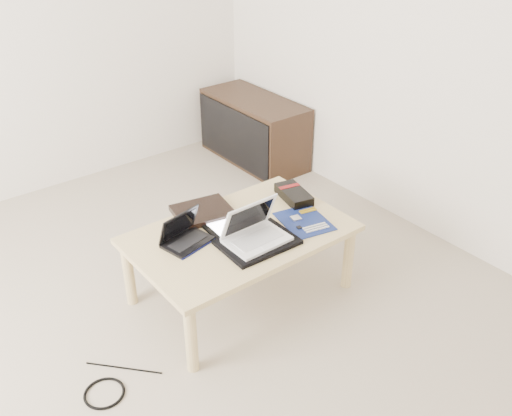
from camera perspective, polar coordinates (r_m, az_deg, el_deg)
ground at (r=2.78m, az=-11.29°, el=-15.57°), size 4.00×4.00×0.00m
coffee_table at (r=2.93m, az=-1.57°, el=-3.19°), size 1.10×0.70×0.40m
media_cabinet at (r=4.46m, az=-0.27°, el=7.83°), size 0.41×0.90×0.50m
book at (r=3.06m, az=-5.35°, el=-0.36°), size 0.34×0.30×0.03m
netbook at (r=2.83m, az=-7.13°, el=-2.85°), size 0.26×0.21×0.16m
tablet at (r=2.95m, az=-2.55°, el=-1.68°), size 0.28×0.22×0.01m
remote at (r=2.98m, az=-0.74°, el=-1.18°), size 0.13×0.22×0.02m
neoprene_sleeve at (r=2.81m, az=0.14°, el=-3.43°), size 0.38×0.28×0.02m
white_laptop at (r=2.79m, az=-0.16°, el=-2.41°), size 0.30×0.21×0.20m
motherboard at (r=2.99m, az=4.88°, el=-1.32°), size 0.29×0.33×0.01m
gpu_box at (r=3.19m, az=3.79°, el=1.35°), size 0.18×0.27×0.05m
cable_coil at (r=2.83m, az=-1.68°, el=-3.20°), size 0.13×0.13×0.01m
floor_cable_coil at (r=2.72m, az=-14.93°, el=-17.47°), size 0.23×0.23×0.01m
floor_cable_trail at (r=2.80m, az=-13.08°, el=-15.32°), size 0.25×0.28×0.01m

